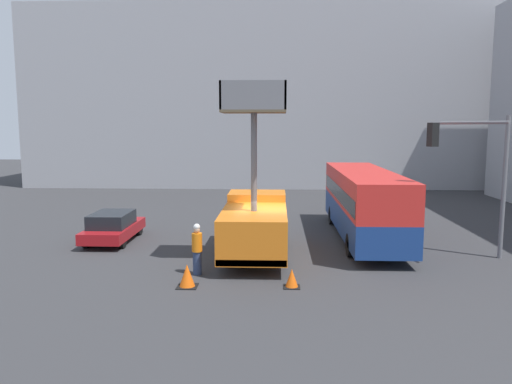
# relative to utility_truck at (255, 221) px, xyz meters

# --- Properties ---
(ground_plane) EXTENTS (120.00, 120.00, 0.00)m
(ground_plane) POSITION_rel_utility_truck_xyz_m (0.46, -0.20, -1.52)
(ground_plane) COLOR #333335
(building_backdrop_far) EXTENTS (44.00, 10.00, 15.87)m
(building_backdrop_far) POSITION_rel_utility_truck_xyz_m (0.46, 27.41, 6.42)
(building_backdrop_far) COLOR #9E9EA3
(building_backdrop_far) RESTS_ON ground_plane
(utility_truck) EXTENTS (2.57, 6.54, 7.08)m
(utility_truck) POSITION_rel_utility_truck_xyz_m (0.00, 0.00, 0.00)
(utility_truck) COLOR orange
(utility_truck) RESTS_ON ground_plane
(city_bus) EXTENTS (2.52, 11.33, 3.29)m
(city_bus) POSITION_rel_utility_truck_xyz_m (5.09, 3.56, 0.40)
(city_bus) COLOR navy
(city_bus) RESTS_ON ground_plane
(traffic_light_pole) EXTENTS (3.66, 3.41, 5.86)m
(traffic_light_pole) POSITION_rel_utility_truck_xyz_m (8.89, -0.38, 2.48)
(traffic_light_pole) COLOR slate
(traffic_light_pole) RESTS_ON ground_plane
(road_worker_near_truck) EXTENTS (0.38, 0.38, 1.90)m
(road_worker_near_truck) POSITION_rel_utility_truck_xyz_m (-2.02, -2.68, -0.56)
(road_worker_near_truck) COLOR navy
(road_worker_near_truck) RESTS_ON ground_plane
(road_worker_directing) EXTENTS (0.38, 0.38, 1.82)m
(road_worker_directing) POSITION_rel_utility_truck_xyz_m (4.07, 0.94, -0.60)
(road_worker_directing) COLOR navy
(road_worker_directing) RESTS_ON ground_plane
(traffic_cone_near_truck) EXTENTS (0.69, 0.69, 0.79)m
(traffic_cone_near_truck) POSITION_rel_utility_truck_xyz_m (-2.14, -4.13, -1.15)
(traffic_cone_near_truck) COLOR black
(traffic_cone_near_truck) RESTS_ON ground_plane
(traffic_cone_mid_road) EXTENTS (0.56, 0.56, 0.64)m
(traffic_cone_mid_road) POSITION_rel_utility_truck_xyz_m (1.41, -4.03, -1.22)
(traffic_cone_mid_road) COLOR black
(traffic_cone_mid_road) RESTS_ON ground_plane
(parked_car_curbside) EXTENTS (1.90, 4.39, 1.41)m
(parked_car_curbside) POSITION_rel_utility_truck_xyz_m (-6.83, 2.43, -0.80)
(parked_car_curbside) COLOR maroon
(parked_car_curbside) RESTS_ON ground_plane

